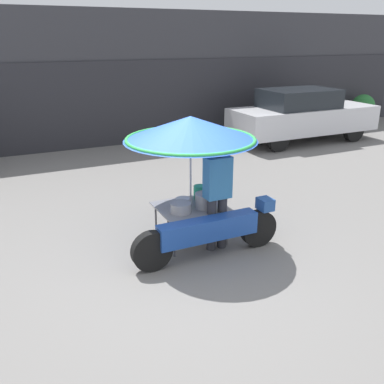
{
  "coord_description": "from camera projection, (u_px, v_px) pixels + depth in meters",
  "views": [
    {
      "loc": [
        -2.18,
        -4.87,
        3.03
      ],
      "look_at": [
        0.41,
        0.59,
        0.83
      ],
      "focal_mm": 40.0,
      "sensor_mm": 36.0,
      "label": 1
    }
  ],
  "objects": [
    {
      "name": "ground_plane",
      "position": [
        184.0,
        264.0,
        6.05
      ],
      "size": [
        36.0,
        36.0,
        0.0
      ],
      "primitive_type": "plane",
      "color": "slate"
    },
    {
      "name": "shopfront_building",
      "position": [
        66.0,
        79.0,
        12.49
      ],
      "size": [
        28.0,
        2.06,
        3.78
      ],
      "color": "#38383D",
      "rests_on": "ground"
    },
    {
      "name": "vendor_motorcycle_cart",
      "position": [
        193.0,
        146.0,
        6.18
      ],
      "size": [
        2.3,
        1.96,
        1.97
      ],
      "color": "black",
      "rests_on": "ground"
    },
    {
      "name": "vendor_person",
      "position": [
        217.0,
        190.0,
        6.21
      ],
      "size": [
        0.38,
        0.22,
        1.66
      ],
      "color": "#2D2D33",
      "rests_on": "ground"
    },
    {
      "name": "parked_car",
      "position": [
        302.0,
        115.0,
        12.88
      ],
      "size": [
        4.52,
        1.67,
        1.59
      ],
      "color": "black",
      "rests_on": "ground"
    },
    {
      "name": "potted_plant",
      "position": [
        363.0,
        107.0,
        15.64
      ],
      "size": [
        0.83,
        0.83,
        1.06
      ],
      "color": "brown",
      "rests_on": "ground"
    }
  ]
}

